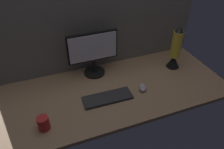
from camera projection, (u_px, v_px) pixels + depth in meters
The scene contains 7 objects.
ground_plane at pixel (113, 89), 176.04cm from camera, with size 180.00×80.00×3.00cm, color #8C6B4C.
cubicle_wall_back at pixel (97, 30), 183.15cm from camera, with size 180.00×5.00×67.63cm.
monitor at pixel (93, 52), 179.27cm from camera, with size 41.68×18.00×37.65cm.
keyboard at pixel (108, 98), 164.30cm from camera, with size 37.00×13.00×2.00cm, color #262628.
mouse at pixel (143, 87), 172.78cm from camera, with size 5.60×9.60×3.40cm, color #99999E.
mug_red_plastic at pixel (43, 123), 139.78cm from camera, with size 7.54×7.54×9.49cm.
lava_lamp at pixel (175, 51), 189.94cm from camera, with size 11.68×11.68×38.21cm.
Camera 1 is at (-49.00, -125.18, 112.78)cm, focal length 35.34 mm.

